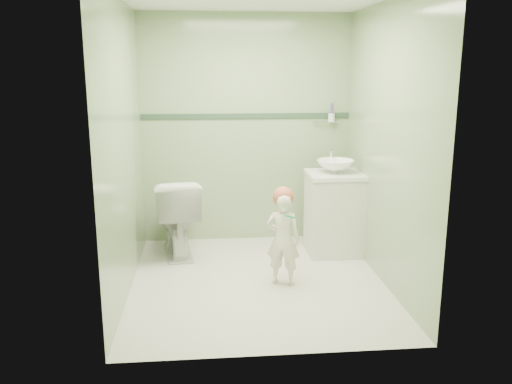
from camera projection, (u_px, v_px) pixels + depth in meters
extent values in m
plane|color=silver|center=(258.00, 282.00, 4.75)|extent=(2.50, 2.50, 0.00)
cube|color=#8CA978|center=(246.00, 130.00, 5.69)|extent=(2.20, 0.04, 2.40)
cube|color=#8CA978|center=(278.00, 177.00, 3.27)|extent=(2.20, 0.04, 2.40)
cube|color=#8CA978|center=(124.00, 149.00, 4.38)|extent=(0.04, 2.50, 2.40)
cube|color=#8CA978|center=(386.00, 145.00, 4.58)|extent=(0.04, 2.50, 2.40)
cube|color=#2A4333|center=(246.00, 116.00, 5.65)|extent=(2.20, 0.02, 0.05)
cube|color=beige|center=(334.00, 214.00, 5.42)|extent=(0.52, 0.50, 0.80)
cube|color=white|center=(335.00, 175.00, 5.32)|extent=(0.54, 0.52, 0.04)
imported|color=white|center=(335.00, 166.00, 5.31)|extent=(0.37, 0.37, 0.13)
cylinder|color=silver|center=(331.00, 157.00, 5.49)|extent=(0.03, 0.03, 0.18)
cylinder|color=silver|center=(332.00, 150.00, 5.42)|extent=(0.02, 0.12, 0.02)
cylinder|color=silver|center=(325.00, 122.00, 5.70)|extent=(0.26, 0.02, 0.02)
cylinder|color=silver|center=(331.00, 117.00, 5.68)|extent=(0.07, 0.07, 0.09)
cylinder|color=red|center=(333.00, 111.00, 5.67)|extent=(0.01, 0.01, 0.17)
cylinder|color=#673EA7|center=(332.00, 111.00, 5.65)|extent=(0.01, 0.01, 0.17)
cylinder|color=blue|center=(331.00, 111.00, 5.65)|extent=(0.01, 0.01, 0.17)
cylinder|color=orange|center=(331.00, 111.00, 5.66)|extent=(0.01, 0.01, 0.17)
imported|color=white|center=(176.00, 216.00, 5.37)|extent=(0.55, 0.83, 0.79)
imported|color=white|center=(283.00, 239.00, 4.62)|extent=(0.34, 0.28, 0.81)
sphere|color=#BE5940|center=(283.00, 197.00, 4.56)|extent=(0.18, 0.18, 0.18)
cylinder|color=#17936E|center=(290.00, 217.00, 4.43)|extent=(0.11, 0.11, 0.06)
cube|color=white|center=(284.00, 210.00, 4.48)|extent=(0.03, 0.03, 0.02)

